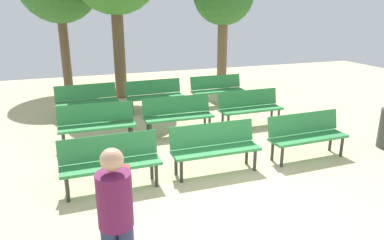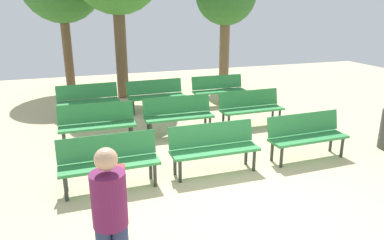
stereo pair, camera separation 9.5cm
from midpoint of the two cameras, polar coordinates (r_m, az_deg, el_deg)
ground_plane at (r=5.44m, az=10.85°, el=-14.71°), size 24.00×24.00×0.00m
bench_r0_c0 at (r=6.03m, az=-12.56°, el=-6.02°), size 1.61×0.51×0.87m
bench_r0_c1 at (r=6.46m, az=3.86°, el=-3.99°), size 1.60×0.48×0.87m
bench_r0_c2 at (r=7.38m, az=18.00°, el=-2.04°), size 1.61×0.53×0.87m
bench_r1_c0 at (r=7.97m, az=-14.46°, el=-0.28°), size 1.60×0.49×0.87m
bench_r1_c1 at (r=8.35m, az=-1.86°, el=1.09°), size 1.61×0.50×0.87m
bench_r1_c2 at (r=9.07m, az=9.57°, el=2.19°), size 1.61×0.51×0.87m
bench_r2_c0 at (r=10.06m, az=-15.86°, el=3.29°), size 1.62×0.55×0.87m
bench_r2_c1 at (r=10.29m, az=-5.51°, el=4.20°), size 1.62×0.54×0.87m
bench_r2_c2 at (r=10.92m, az=4.44°, el=5.02°), size 1.60×0.48×0.87m
visitor_with_backpack at (r=3.71m, az=-11.99°, el=-14.44°), size 0.41×0.57×1.65m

